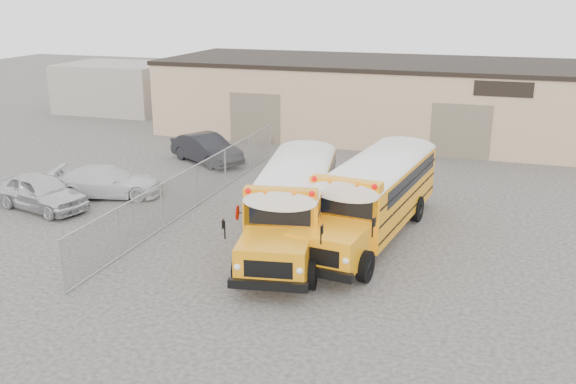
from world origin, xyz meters
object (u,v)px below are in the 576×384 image
(tarp_bundle, at_px, (342,248))
(car_silver, at_px, (41,192))
(car_dark, at_px, (206,149))
(school_bus_left, at_px, (312,157))
(school_bus_right, at_px, (416,155))
(car_white, at_px, (108,181))

(tarp_bundle, xyz_separation_m, car_silver, (-13.44, 1.86, 0.06))
(car_silver, distance_m, car_dark, 9.78)
(school_bus_left, relative_size, school_bus_right, 0.98)
(school_bus_right, bearing_deg, tarp_bundle, -96.44)
(school_bus_left, distance_m, tarp_bundle, 8.53)
(car_silver, bearing_deg, tarp_bundle, -84.06)
(school_bus_right, xyz_separation_m, car_white, (-12.87, -5.21, -1.02))
(tarp_bundle, bearing_deg, car_silver, 172.11)
(tarp_bundle, relative_size, car_silver, 0.31)
(school_bus_right, bearing_deg, school_bus_left, -158.81)
(school_bus_left, bearing_deg, car_dark, 154.17)
(car_silver, relative_size, car_white, 0.95)
(car_white, bearing_deg, school_bus_right, -85.91)
(school_bus_left, bearing_deg, car_white, -157.54)
(school_bus_left, distance_m, car_silver, 11.72)
(tarp_bundle, height_order, car_silver, car_silver)
(school_bus_left, xyz_separation_m, car_white, (-8.43, -3.49, -0.97))
(car_dark, bearing_deg, car_silver, -170.11)
(school_bus_right, bearing_deg, car_white, -157.98)
(school_bus_left, relative_size, car_silver, 2.24)
(school_bus_right, distance_m, tarp_bundle, 9.62)
(school_bus_right, relative_size, car_silver, 2.30)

